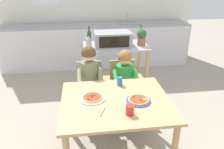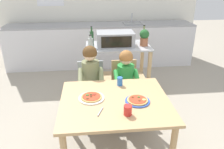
{
  "view_description": "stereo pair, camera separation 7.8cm",
  "coord_description": "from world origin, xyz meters",
  "px_view_note": "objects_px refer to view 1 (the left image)",
  "views": [
    {
      "loc": [
        -0.3,
        -1.92,
        1.9
      ],
      "look_at": [
        0.0,
        0.3,
        0.87
      ],
      "focal_mm": 35.75,
      "sensor_mm": 36.0,
      "label": 1
    },
    {
      "loc": [
        -0.22,
        -1.93,
        1.9
      ],
      "look_at": [
        0.0,
        0.3,
        0.87
      ],
      "focal_mm": 35.75,
      "sensor_mm": 36.0,
      "label": 2
    }
  ],
  "objects_px": {
    "dining_chair_right": "(123,85)",
    "pizza_plate_blue_rimmed": "(139,100)",
    "kitchen_island_cart": "(115,63)",
    "potted_herb_plant": "(142,37)",
    "pizza_plate_white": "(92,98)",
    "dining_table": "(116,109)",
    "child_in_olive_shirt": "(90,78)",
    "drinking_cup_red": "(130,110)",
    "toaster_oven": "(113,39)",
    "bottle_dark_olive_oil": "(89,44)",
    "child_in_green_shirt": "(125,79)",
    "bottle_brown_beer": "(89,39)",
    "dining_chair_left": "(90,87)",
    "serving_spoon": "(102,112)",
    "bottle_clear_vinegar": "(141,35)",
    "drinking_cup_blue": "(120,81)"
  },
  "relations": [
    {
      "from": "bottle_brown_beer",
      "to": "serving_spoon",
      "type": "bearing_deg",
      "value": -88.49
    },
    {
      "from": "child_in_green_shirt",
      "to": "pizza_plate_blue_rimmed",
      "type": "height_order",
      "value": "child_in_green_shirt"
    },
    {
      "from": "toaster_oven",
      "to": "child_in_olive_shirt",
      "type": "relative_size",
      "value": 0.53
    },
    {
      "from": "dining_table",
      "to": "child_in_green_shirt",
      "type": "height_order",
      "value": "child_in_green_shirt"
    },
    {
      "from": "potted_herb_plant",
      "to": "pizza_plate_white",
      "type": "xyz_separation_m",
      "value": [
        -0.84,
        -1.28,
        -0.27
      ]
    },
    {
      "from": "toaster_oven",
      "to": "child_in_green_shirt",
      "type": "xyz_separation_m",
      "value": [
        0.06,
        -0.73,
        -0.34
      ]
    },
    {
      "from": "dining_chair_left",
      "to": "child_in_green_shirt",
      "type": "xyz_separation_m",
      "value": [
        0.46,
        -0.13,
        0.16
      ]
    },
    {
      "from": "bottle_brown_beer",
      "to": "drinking_cup_blue",
      "type": "bearing_deg",
      "value": -73.86
    },
    {
      "from": "toaster_oven",
      "to": "kitchen_island_cart",
      "type": "bearing_deg",
      "value": 22.54
    },
    {
      "from": "potted_herb_plant",
      "to": "toaster_oven",
      "type": "bearing_deg",
      "value": 175.55
    },
    {
      "from": "bottle_dark_olive_oil",
      "to": "serving_spoon",
      "type": "xyz_separation_m",
      "value": [
        0.06,
        -1.37,
        -0.24
      ]
    },
    {
      "from": "dining_table",
      "to": "drinking_cup_red",
      "type": "xyz_separation_m",
      "value": [
        0.09,
        -0.26,
        0.15
      ]
    },
    {
      "from": "dining_table",
      "to": "child_in_olive_shirt",
      "type": "xyz_separation_m",
      "value": [
        -0.24,
        0.66,
        0.06
      ]
    },
    {
      "from": "bottle_dark_olive_oil",
      "to": "child_in_olive_shirt",
      "type": "height_order",
      "value": "bottle_dark_olive_oil"
    },
    {
      "from": "bottle_brown_beer",
      "to": "dining_chair_right",
      "type": "xyz_separation_m",
      "value": [
        0.42,
        -0.56,
        -0.52
      ]
    },
    {
      "from": "dining_chair_left",
      "to": "dining_chair_right",
      "type": "relative_size",
      "value": 1.0
    },
    {
      "from": "kitchen_island_cart",
      "to": "drinking_cup_blue",
      "type": "distance_m",
      "value": 1.09
    },
    {
      "from": "drinking_cup_red",
      "to": "drinking_cup_blue",
      "type": "height_order",
      "value": "drinking_cup_blue"
    },
    {
      "from": "child_in_olive_shirt",
      "to": "serving_spoon",
      "type": "distance_m",
      "value": 0.86
    },
    {
      "from": "dining_chair_right",
      "to": "drinking_cup_red",
      "type": "height_order",
      "value": "dining_chair_right"
    },
    {
      "from": "drinking_cup_blue",
      "to": "kitchen_island_cart",
      "type": "bearing_deg",
      "value": 84.09
    },
    {
      "from": "kitchen_island_cart",
      "to": "toaster_oven",
      "type": "bearing_deg",
      "value": -157.46
    },
    {
      "from": "toaster_oven",
      "to": "dining_chair_right",
      "type": "distance_m",
      "value": 0.78
    },
    {
      "from": "dining_table",
      "to": "child_in_olive_shirt",
      "type": "height_order",
      "value": "child_in_olive_shirt"
    },
    {
      "from": "child_in_green_shirt",
      "to": "pizza_plate_blue_rimmed",
      "type": "relative_size",
      "value": 3.98
    },
    {
      "from": "dining_chair_left",
      "to": "pizza_plate_blue_rimmed",
      "type": "xyz_separation_m",
      "value": [
        0.46,
        -0.83,
        0.25
      ]
    },
    {
      "from": "pizza_plate_blue_rimmed",
      "to": "dining_table",
      "type": "bearing_deg",
      "value": 167.33
    },
    {
      "from": "drinking_cup_red",
      "to": "serving_spoon",
      "type": "bearing_deg",
      "value": 165.82
    },
    {
      "from": "pizza_plate_white",
      "to": "drinking_cup_red",
      "type": "height_order",
      "value": "drinking_cup_red"
    },
    {
      "from": "dining_table",
      "to": "child_in_olive_shirt",
      "type": "distance_m",
      "value": 0.7
    },
    {
      "from": "toaster_oven",
      "to": "dining_chair_right",
      "type": "bearing_deg",
      "value": -83.85
    },
    {
      "from": "toaster_oven",
      "to": "bottle_brown_beer",
      "type": "relative_size",
      "value": 1.75
    },
    {
      "from": "kitchen_island_cart",
      "to": "potted_herb_plant",
      "type": "height_order",
      "value": "potted_herb_plant"
    },
    {
      "from": "dining_chair_right",
      "to": "dining_table",
      "type": "bearing_deg",
      "value": -106.01
    },
    {
      "from": "potted_herb_plant",
      "to": "serving_spoon",
      "type": "bearing_deg",
      "value": -116.3
    },
    {
      "from": "dining_chair_right",
      "to": "pizza_plate_blue_rimmed",
      "type": "relative_size",
      "value": 3.26
    },
    {
      "from": "kitchen_island_cart",
      "to": "drinking_cup_red",
      "type": "relative_size",
      "value": 10.65
    },
    {
      "from": "bottle_dark_olive_oil",
      "to": "bottle_brown_beer",
      "type": "distance_m",
      "value": 0.17
    },
    {
      "from": "drinking_cup_red",
      "to": "bottle_clear_vinegar",
      "type": "bearing_deg",
      "value": 72.96
    },
    {
      "from": "bottle_clear_vinegar",
      "to": "bottle_dark_olive_oil",
      "type": "bearing_deg",
      "value": -154.85
    },
    {
      "from": "child_in_green_shirt",
      "to": "drinking_cup_blue",
      "type": "height_order",
      "value": "child_in_green_shirt"
    },
    {
      "from": "dining_chair_left",
      "to": "pizza_plate_white",
      "type": "xyz_separation_m",
      "value": [
        -0.0,
        -0.72,
        0.25
      ]
    },
    {
      "from": "kitchen_island_cart",
      "to": "bottle_brown_beer",
      "type": "xyz_separation_m",
      "value": [
        -0.4,
        -0.06,
        0.42
      ]
    },
    {
      "from": "child_in_green_shirt",
      "to": "bottle_dark_olive_oil",
      "type": "bearing_deg",
      "value": 130.32
    },
    {
      "from": "child_in_olive_shirt",
      "to": "pizza_plate_blue_rimmed",
      "type": "xyz_separation_m",
      "value": [
        0.46,
        -0.71,
        0.06
      ]
    },
    {
      "from": "toaster_oven",
      "to": "bottle_dark_olive_oil",
      "type": "height_order",
      "value": "bottle_dark_olive_oil"
    },
    {
      "from": "bottle_brown_beer",
      "to": "dining_chair_left",
      "type": "xyz_separation_m",
      "value": [
        -0.04,
        -0.56,
        -0.52
      ]
    },
    {
      "from": "bottle_clear_vinegar",
      "to": "pizza_plate_blue_rimmed",
      "type": "distance_m",
      "value": 1.7
    },
    {
      "from": "bottle_dark_olive_oil",
      "to": "child_in_green_shirt",
      "type": "distance_m",
      "value": 0.76
    },
    {
      "from": "child_in_olive_shirt",
      "to": "child_in_green_shirt",
      "type": "xyz_separation_m",
      "value": [
        0.46,
        -0.01,
        -0.04
      ]
    }
  ]
}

